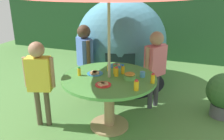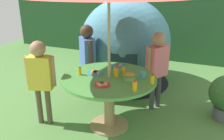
# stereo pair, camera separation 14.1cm
# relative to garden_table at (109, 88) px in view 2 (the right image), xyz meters

# --- Properties ---
(ground_plane) EXTENTS (10.00, 10.00, 0.02)m
(ground_plane) POSITION_rel_garden_table_xyz_m (0.00, 0.00, -0.59)
(ground_plane) COLOR #548442
(hedge_backdrop) EXTENTS (9.00, 0.70, 2.03)m
(hedge_backdrop) POSITION_rel_garden_table_xyz_m (0.00, 3.66, 0.43)
(hedge_backdrop) COLOR #234C28
(hedge_backdrop) RESTS_ON ground_plane
(garden_table) EXTENTS (1.25, 1.25, 0.75)m
(garden_table) POSITION_rel_garden_table_xyz_m (0.00, 0.00, 0.00)
(garden_table) COLOR tan
(garden_table) RESTS_ON ground_plane
(wooden_chair) EXTENTS (0.70, 0.68, 1.03)m
(wooden_chair) POSITION_rel_garden_table_xyz_m (-0.70, 1.08, -0.01)
(wooden_chair) COLOR #93704C
(wooden_chair) RESTS_ON ground_plane
(dome_tent) EXTENTS (2.22, 2.22, 1.66)m
(dome_tent) POSITION_rel_garden_table_xyz_m (-0.37, 1.64, 0.24)
(dome_tent) COLOR teal
(dome_tent) RESTS_ON ground_plane
(child_in_pink_shirt) EXTENTS (0.32, 0.37, 1.24)m
(child_in_pink_shirt) POSITION_rel_garden_table_xyz_m (0.47, 0.77, 0.21)
(child_in_pink_shirt) COLOR #3F3F47
(child_in_pink_shirt) RESTS_ON ground_plane
(child_in_blue_shirt) EXTENTS (0.37, 0.37, 1.28)m
(child_in_blue_shirt) POSITION_rel_garden_table_xyz_m (-0.70, 0.70, 0.23)
(child_in_blue_shirt) COLOR brown
(child_in_blue_shirt) RESTS_ON ground_plane
(child_in_yellow_shirt) EXTENTS (0.40, 0.26, 1.21)m
(child_in_yellow_shirt) POSITION_rel_garden_table_xyz_m (-0.89, -0.28, 0.19)
(child_in_yellow_shirt) COLOR brown
(child_in_yellow_shirt) RESTS_ON ground_plane
(snack_bowl) EXTENTS (0.16, 0.16, 0.09)m
(snack_bowl) POSITION_rel_garden_table_xyz_m (0.27, 0.04, 0.20)
(snack_bowl) COLOR #66B259
(snack_bowl) RESTS_ON garden_table
(plate_mid_left) EXTENTS (0.20, 0.20, 0.03)m
(plate_mid_left) POSITION_rel_garden_table_xyz_m (0.02, -0.27, 0.18)
(plate_mid_left) COLOR red
(plate_mid_left) RESTS_ON garden_table
(plate_back_edge) EXTENTS (0.21, 0.21, 0.03)m
(plate_back_edge) POSITION_rel_garden_table_xyz_m (-0.22, 0.04, 0.18)
(plate_back_edge) COLOR #338CD8
(plate_back_edge) RESTS_ON garden_table
(plate_center_back) EXTENTS (0.21, 0.21, 0.03)m
(plate_center_back) POSITION_rel_garden_table_xyz_m (-0.05, 0.44, 0.17)
(plate_center_back) COLOR #338CD8
(plate_center_back) RESTS_ON garden_table
(juice_bottle_near_left) EXTENTS (0.06, 0.06, 0.13)m
(juice_bottle_near_left) POSITION_rel_garden_table_xyz_m (0.44, -0.27, 0.22)
(juice_bottle_near_left) COLOR yellow
(juice_bottle_near_left) RESTS_ON garden_table
(juice_bottle_near_right) EXTENTS (0.05, 0.05, 0.13)m
(juice_bottle_near_right) POSITION_rel_garden_table_xyz_m (0.58, -0.00, 0.22)
(juice_bottle_near_right) COLOR yellow
(juice_bottle_near_right) RESTS_ON garden_table
(juice_bottle_far_left) EXTENTS (0.06, 0.06, 0.13)m
(juice_bottle_far_left) POSITION_rel_garden_table_xyz_m (0.08, 0.07, 0.22)
(juice_bottle_far_left) COLOR yellow
(juice_bottle_far_left) RESTS_ON garden_table
(juice_bottle_far_right) EXTENTS (0.04, 0.04, 0.12)m
(juice_bottle_far_right) POSITION_rel_garden_table_xyz_m (-0.40, -0.08, 0.22)
(juice_bottle_far_right) COLOR yellow
(juice_bottle_far_right) RESTS_ON garden_table
(juice_bottle_center_front) EXTENTS (0.05, 0.05, 0.11)m
(juice_bottle_center_front) POSITION_rel_garden_table_xyz_m (-0.09, 0.22, 0.21)
(juice_bottle_center_front) COLOR yellow
(juice_bottle_center_front) RESTS_ON garden_table
(juice_bottle_mid_right) EXTENTS (0.06, 0.06, 0.12)m
(juice_bottle_mid_right) POSITION_rel_garden_table_xyz_m (0.04, 0.14, 0.22)
(juice_bottle_mid_right) COLOR yellow
(juice_bottle_mid_right) RESTS_ON garden_table
(juice_bottle_front_edge) EXTENTS (0.05, 0.05, 0.13)m
(juice_bottle_front_edge) POSITION_rel_garden_table_xyz_m (0.13, 0.18, 0.23)
(juice_bottle_front_edge) COLOR yellow
(juice_bottle_front_edge) RESTS_ON garden_table
(cup_near) EXTENTS (0.07, 0.07, 0.07)m
(cup_near) POSITION_rel_garden_table_xyz_m (0.41, 0.16, 0.20)
(cup_near) COLOR #4C99D8
(cup_near) RESTS_ON garden_table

